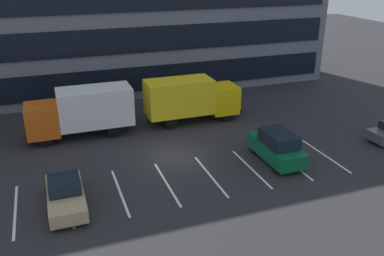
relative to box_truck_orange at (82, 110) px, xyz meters
name	(u,v)px	position (x,y,z in m)	size (l,w,h in m)	color
ground_plane	(173,157)	(5.19, -5.73, -2.03)	(120.00, 120.00, 0.00)	#262628
lot_markings	(189,180)	(5.19, -8.98, -2.03)	(19.74, 5.40, 0.01)	silver
box_truck_orange	(82,110)	(0.00, 0.00, 0.00)	(7.79, 2.58, 3.61)	#D85914
box_truck_yellow_all	(191,98)	(8.56, 0.15, -0.03)	(7.69, 2.55, 3.57)	yellow
suv_forest	(277,147)	(11.43, -8.54, -1.03)	(1.95, 4.61, 2.08)	#0C5933
sedan_tan	(66,195)	(-1.99, -9.53, -1.28)	(1.87, 4.48, 1.60)	tan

